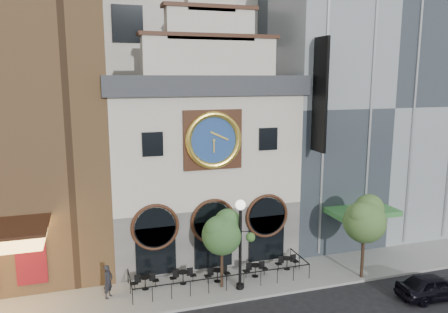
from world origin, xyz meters
name	(u,v)px	position (x,y,z in m)	size (l,w,h in m)	color
ground	(233,303)	(0.00, 0.00, 0.00)	(120.00, 120.00, 0.00)	black
sidewalk	(220,282)	(0.00, 2.50, 0.07)	(44.00, 5.00, 0.15)	gray
clock_building	(197,159)	(0.00, 7.82, 6.69)	(12.60, 8.78, 18.65)	#605E5B
retail_building	(346,103)	(12.99, 9.99, 10.14)	(14.00, 14.40, 20.00)	gray
cafe_railing	(220,274)	(0.00, 2.50, 0.60)	(10.60, 2.60, 0.90)	black
bistro_0	(145,282)	(-4.42, 2.80, 0.61)	(1.58, 0.68, 0.90)	black
bistro_1	(183,276)	(-2.19, 2.80, 0.61)	(1.58, 0.68, 0.90)	black
bistro_2	(217,274)	(-0.17, 2.44, 0.61)	(1.58, 0.68, 0.90)	black
bistro_3	(255,269)	(2.24, 2.40, 0.61)	(1.58, 0.68, 0.90)	black
bistro_4	(287,262)	(4.56, 2.76, 0.61)	(1.58, 0.68, 0.90)	black
car_right	(434,286)	(10.91, -2.83, 0.72)	(1.70, 4.22, 1.44)	black
pedestrian	(108,281)	(-6.49, 2.45, 1.10)	(0.69, 0.46, 1.90)	black
lamppost	(240,234)	(0.83, 1.22, 3.45)	(1.63, 0.97, 5.34)	black
tree_left	(222,232)	(-0.07, 1.78, 3.53)	(2.39, 2.30, 4.61)	#382619
tree_right	(365,218)	(8.50, 0.43, 3.90)	(2.66, 2.56, 5.12)	#382619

